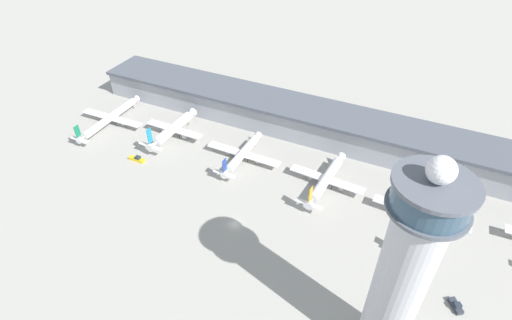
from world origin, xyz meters
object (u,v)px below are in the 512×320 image
Objects in this scene: airplane_gate_alpha at (110,118)px; airplane_gate_charlie at (242,154)px; airplane_gate_echo at (420,214)px; airplane_gate_bravo at (173,129)px; service_truck_fuel at (137,159)px; airplane_gate_delta at (326,179)px; control_tower at (403,273)px; service_truck_catering at (456,306)px.

airplane_gate_alpha is 1.24× the size of airplane_gate_charlie.
airplane_gate_echo reaches higher than airplane_gate_alpha.
airplane_gate_echo is (117.04, -6.75, -0.51)m from airplane_gate_bravo.
service_truck_fuel is at bearing -154.45° from airplane_gate_charlie.
airplane_gate_charlie is 39.73m from airplane_gate_delta.
control_tower reaches higher than airplane_gate_bravo.
control_tower is 1.53× the size of airplane_gate_alpha.
airplane_gate_charlie is at bearing 176.59° from airplane_gate_echo.
airplane_gate_delta reaches higher than service_truck_catering.
airplane_gate_alpha is at bearing 179.19° from airplane_gate_echo.
control_tower is at bearing -18.35° from service_truck_fuel.
airplane_gate_bravo is 0.99× the size of airplane_gate_charlie.
control_tower is 74.52m from airplane_gate_delta.
airplane_gate_echo is at bearing 86.03° from control_tower.
airplane_gate_bravo reaches higher than airplane_gate_echo.
airplane_gate_echo is at bearing 7.60° from service_truck_fuel.
airplane_gate_echo is 36.46m from service_truck_catering.
airplane_gate_alpha is at bearing -179.21° from airplane_gate_delta.
control_tower reaches higher than service_truck_fuel.
airplane_gate_delta is 4.77× the size of service_truck_fuel.
airplane_gate_charlie is 4.64× the size of service_truck_fuel.
airplane_gate_echo is 5.24× the size of service_truck_fuel.
airplane_gate_delta is at bearing 0.79° from airplane_gate_alpha.
airplane_gate_delta is 38.39m from airplane_gate_echo.
airplane_gate_charlie is 6.15× the size of service_truck_catering.
airplane_gate_bravo is (35.70, 4.58, 0.83)m from airplane_gate_alpha.
airplane_gate_charlie is at bearing 1.89° from airplane_gate_alpha.
control_tower reaches higher than airplane_gate_alpha.
service_truck_catering is at bearing -33.99° from airplane_gate_delta.
airplane_gate_bravo is at bearing 177.82° from airplane_gate_delta.
airplane_gate_alpha is 36.00m from airplane_gate_bravo.
airplane_gate_alpha is 1.26× the size of airplane_gate_bravo.
service_truck_catering is (15.80, -32.67, -3.46)m from airplane_gate_echo.
airplane_gate_alpha is 1.21× the size of airplane_gate_delta.
control_tower is at bearing -21.10° from airplane_gate_alpha.
control_tower is 44.68m from service_truck_catering.
service_truck_catering is (168.55, -34.84, -3.15)m from airplane_gate_alpha.
control_tower reaches higher than airplane_gate_charlie.
service_truck_fuel is (-137.40, 16.44, -0.04)m from service_truck_catering.
airplane_gate_bravo reaches higher than airplane_gate_delta.
control_tower is 132.34m from airplane_gate_bravo.
airplane_gate_echo is at bearing -0.81° from airplane_gate_alpha.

